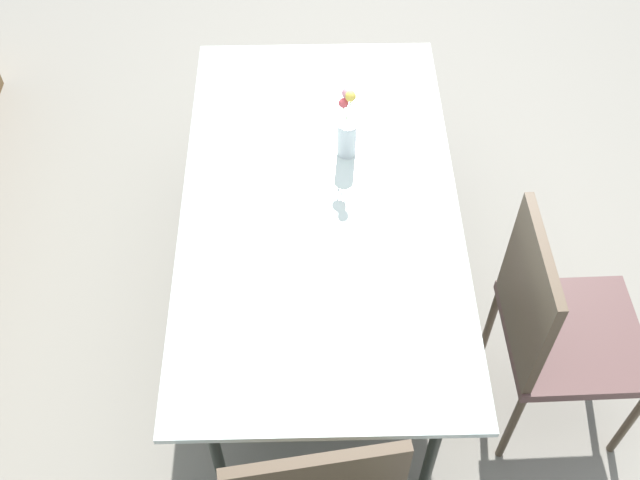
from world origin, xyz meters
TOP-DOWN VIEW (x-y plane):
  - ground_plane at (0.00, 0.00)m, footprint 12.00×12.00m
  - dining_table at (0.05, 0.07)m, footprint 1.67×0.92m
  - chair_near_left at (-0.32, -0.69)m, footprint 0.46×0.46m
  - flower_vase at (0.28, -0.03)m, footprint 0.07×0.07m

SIDE VIEW (x-z plane):
  - ground_plane at x=0.00m, z-range 0.00..0.00m
  - chair_near_left at x=-0.32m, z-range 0.06..1.02m
  - dining_table at x=0.05m, z-range 0.33..1.06m
  - flower_vase at x=0.28m, z-range 0.70..0.99m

